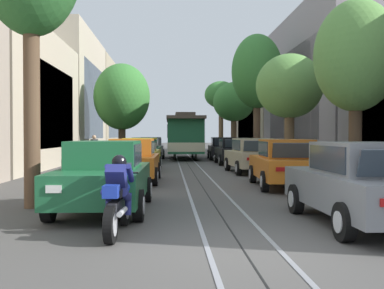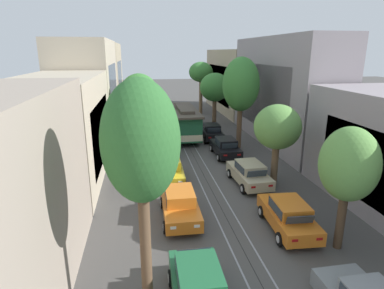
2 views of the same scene
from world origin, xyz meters
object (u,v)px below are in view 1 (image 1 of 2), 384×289
object	(u,v)px
street_tree_kerb_right_far	(221,96)
cable_car_trolley	(184,136)
street_tree_kerb_right_near	(356,57)
parked_car_grey_near_right	(363,183)
motorcycle_with_rider	(118,197)
pedestrian_on_left_pavement	(94,149)
parked_car_green_near_left	(105,175)
street_tree_kerb_left_second	(122,97)
street_tree_kerb_right_mid	(257,72)
parked_car_grey_fifth_left	(151,147)
parked_car_black_fifth_right	(222,148)
parked_car_green_fourth_left	(145,150)
parked_car_beige_mid_right	(252,155)
street_tree_kerb_right_fourth	(234,102)
street_tree_kerb_right_second	(289,87)
parked_car_black_fourth_right	(233,151)
parked_car_orange_second_left	(132,160)
parked_car_orange_second_right	(285,163)
parked_car_yellow_mid_left	(140,154)

from	to	relation	value
street_tree_kerb_right_far	cable_car_trolley	distance (m)	14.41
street_tree_kerb_right_near	street_tree_kerb_right_far	xyz separation A→B (m)	(-0.13, 33.43, 1.77)
parked_car_grey_near_right	street_tree_kerb_right_near	distance (m)	5.84
motorcycle_with_rider	pedestrian_on_left_pavement	size ratio (longest dim) A/B	1.15
parked_car_green_near_left	street_tree_kerb_left_second	size ratio (longest dim) A/B	0.65
street_tree_kerb_right_mid	parked_car_grey_fifth_left	bearing A→B (deg)	141.21
parked_car_black_fifth_right	pedestrian_on_left_pavement	world-z (taller)	pedestrian_on_left_pavement
street_tree_kerb_right_near	parked_car_green_fourth_left	bearing A→B (deg)	114.14
parked_car_green_near_left	parked_car_grey_fifth_left	bearing A→B (deg)	89.75
parked_car_beige_mid_right	street_tree_kerb_right_mid	bearing A→B (deg)	77.60
motorcycle_with_rider	parked_car_green_near_left	bearing A→B (deg)	103.08
street_tree_kerb_right_mid	street_tree_kerb_right_fourth	size ratio (longest dim) A/B	1.31
parked_car_black_fifth_right	street_tree_kerb_right_second	size ratio (longest dim) A/B	0.81
parked_car_black_fourth_right	street_tree_kerb_right_fourth	bearing A→B (deg)	81.79
parked_car_black_fifth_right	pedestrian_on_left_pavement	bearing A→B (deg)	-138.31
street_tree_kerb_right_second	street_tree_kerb_right_fourth	world-z (taller)	street_tree_kerb_right_fourth
parked_car_black_fifth_right	street_tree_kerb_right_far	size ratio (longest dim) A/B	0.61
parked_car_orange_second_left	pedestrian_on_left_pavement	bearing A→B (deg)	108.02
parked_car_black_fifth_right	pedestrian_on_left_pavement	xyz separation A→B (m)	(-7.90, -7.04, 0.18)
parked_car_beige_mid_right	parked_car_black_fifth_right	distance (m)	11.76
parked_car_orange_second_right	parked_car_green_near_left	bearing A→B (deg)	-140.13
parked_car_orange_second_left	parked_car_grey_fifth_left	xyz separation A→B (m)	(-0.01, 17.91, 0.00)
street_tree_kerb_right_mid	street_tree_kerb_right_far	xyz separation A→B (m)	(-0.34, 17.36, -0.02)
parked_car_green_fourth_left	street_tree_kerb_right_mid	world-z (taller)	street_tree_kerb_right_mid
street_tree_kerb_right_near	street_tree_kerb_right_mid	size ratio (longest dim) A/B	0.69
parked_car_green_fourth_left	parked_car_black_fourth_right	distance (m)	5.52
parked_car_black_fifth_right	parked_car_grey_fifth_left	bearing A→B (deg)	155.58
parked_car_black_fourth_right	motorcycle_with_rider	world-z (taller)	parked_car_black_fourth_right
street_tree_kerb_right_second	parked_car_orange_second_right	bearing A→B (deg)	-106.16
parked_car_grey_near_right	street_tree_kerb_right_second	bearing A→B (deg)	81.56
parked_car_yellow_mid_left	pedestrian_on_left_pavement	xyz separation A→B (m)	(-2.70, 3.17, 0.18)
parked_car_beige_mid_right	street_tree_kerb_right_mid	size ratio (longest dim) A/B	0.54
street_tree_kerb_left_second	street_tree_kerb_right_far	distance (m)	16.92
street_tree_kerb_right_fourth	motorcycle_with_rider	distance (m)	31.66
parked_car_grey_fifth_left	parked_car_beige_mid_right	xyz separation A→B (m)	(5.13, -14.09, 0.00)
cable_car_trolley	motorcycle_with_rider	distance (m)	25.51
parked_car_black_fifth_right	street_tree_kerb_left_second	xyz separation A→B (m)	(-7.06, -0.45, 3.57)
parked_car_orange_second_left	parked_car_black_fifth_right	distance (m)	16.40
cable_car_trolley	motorcycle_with_rider	size ratio (longest dim) A/B	4.60
motorcycle_with_rider	street_tree_kerb_left_second	bearing A→B (deg)	95.72
parked_car_yellow_mid_left	parked_car_green_fourth_left	bearing A→B (deg)	90.59
parked_car_green_fourth_left	parked_car_black_fourth_right	xyz separation A→B (m)	(5.29, -1.59, 0.00)
parked_car_black_fourth_right	street_tree_kerb_right_mid	world-z (taller)	street_tree_kerb_right_mid
parked_car_green_fourth_left	parked_car_beige_mid_right	size ratio (longest dim) A/B	0.99
street_tree_kerb_right_fourth	cable_car_trolley	bearing A→B (deg)	-129.29
parked_car_orange_second_right	parked_car_beige_mid_right	bearing A→B (deg)	90.49
parked_car_grey_fifth_left	street_tree_kerb_left_second	bearing A→B (deg)	-124.65
cable_car_trolley	parked_car_black_fifth_right	bearing A→B (deg)	-18.80
parked_car_green_fourth_left	parked_car_grey_near_right	xyz separation A→B (m)	(5.16, -20.00, 0.00)
parked_car_black_fifth_right	street_tree_kerb_left_second	world-z (taller)	street_tree_kerb_left_second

